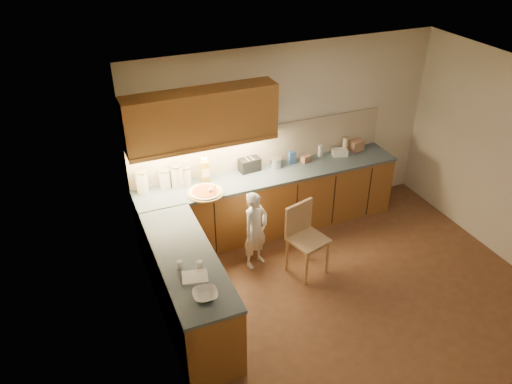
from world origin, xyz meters
TOP-DOWN VIEW (x-y plane):
  - room at (0.00, 0.00)m, footprint 4.54×4.50m
  - l_counter at (-0.92, 1.25)m, footprint 3.77×2.62m
  - backsplash at (-0.38, 1.99)m, footprint 3.75×0.02m
  - upper_cabinets at (-1.27, 1.82)m, footprint 1.95×0.36m
  - pizza_on_board at (-1.36, 1.54)m, footprint 0.48×0.48m
  - child at (-0.88, 1.03)m, footprint 0.47×0.40m
  - wooden_chair at (-0.35, 0.70)m, footprint 0.53×0.53m
  - mixing_bowl at (-1.95, -0.29)m, footprint 0.28×0.28m
  - canister_a at (-2.10, 1.87)m, footprint 0.16×0.16m
  - canister_b at (-1.80, 1.89)m, footprint 0.15×0.15m
  - canister_c at (-1.64, 1.86)m, footprint 0.17×0.17m
  - canister_d at (-1.53, 1.88)m, footprint 0.16×0.16m
  - oil_jug at (-1.27, 1.83)m, footprint 0.13×0.10m
  - toaster at (-0.61, 1.89)m, footprint 0.30×0.19m
  - steel_pot at (-0.23, 1.85)m, footprint 0.19×0.19m
  - blue_box at (0.03, 1.86)m, footprint 0.09×0.07m
  - card_box_a at (0.23, 1.82)m, footprint 0.16×0.13m
  - white_bottle at (0.51, 1.90)m, footprint 0.06×0.06m
  - flat_pack at (0.79, 1.82)m, footprint 0.25×0.21m
  - tall_jar at (0.91, 1.88)m, footprint 0.08×0.08m
  - card_box_b at (1.11, 1.87)m, footprint 0.22×0.18m
  - dough_cloth at (-1.96, 0.02)m, footprint 0.30×0.26m
  - spice_jar_a at (-2.06, 0.23)m, footprint 0.07×0.07m
  - spice_jar_b at (-1.87, 0.15)m, footprint 0.08×0.08m

SIDE VIEW (x-z plane):
  - l_counter at x=-0.92m, z-range 0.00..0.92m
  - child at x=-0.88m, z-range 0.00..1.08m
  - wooden_chair at x=-0.35m, z-range 0.08..1.03m
  - dough_cloth at x=-1.96m, z-range 0.92..0.94m
  - pizza_on_board at x=-1.36m, z-range 0.84..1.04m
  - mixing_bowl at x=-1.95m, z-range 0.92..0.98m
  - spice_jar_b at x=-1.87m, z-range 0.92..1.00m
  - spice_jar_a at x=-2.06m, z-range 0.92..1.01m
  - flat_pack at x=0.79m, z-range 0.92..1.01m
  - card_box_a at x=0.23m, z-range 0.92..1.02m
  - steel_pot at x=-0.23m, z-range 0.92..1.06m
  - card_box_b at x=1.11m, z-range 0.92..1.07m
  - white_bottle at x=0.51m, z-range 0.92..1.09m
  - blue_box at x=0.03m, z-range 0.92..1.11m
  - toaster at x=-0.61m, z-range 0.92..1.11m
  - tall_jar at x=0.91m, z-range 0.92..1.17m
  - canister_d at x=-1.53m, z-range 0.92..1.19m
  - canister_b at x=-1.80m, z-range 0.92..1.19m
  - canister_a at x=-2.10m, z-range 0.92..1.24m
  - canister_c at x=-1.64m, z-range 0.92..1.24m
  - oil_jug at x=-1.27m, z-range 0.90..1.26m
  - backsplash at x=-0.38m, z-range 0.92..1.50m
  - room at x=0.00m, z-range 0.37..2.99m
  - upper_cabinets at x=-1.27m, z-range 1.48..2.21m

